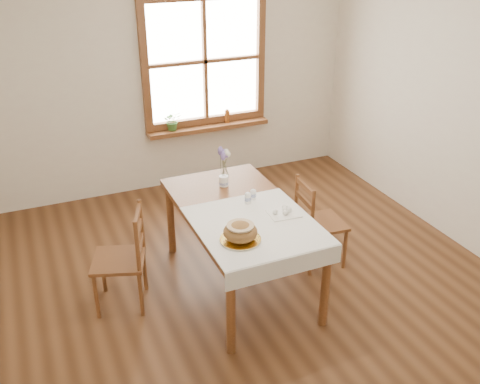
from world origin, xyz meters
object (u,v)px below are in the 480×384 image
(chair_left, at_px, (118,259))
(chair_right, at_px, (321,222))
(flower_vase, at_px, (224,182))
(dining_table, at_px, (240,217))
(bread_plate, at_px, (240,240))

(chair_left, relative_size, chair_right, 1.03)
(chair_right, relative_size, flower_vase, 9.25)
(chair_left, bearing_deg, flower_vase, 124.57)
(dining_table, bearing_deg, flower_vase, 86.02)
(chair_left, bearing_deg, dining_table, 100.69)
(chair_left, height_order, bread_plate, chair_left)
(chair_right, height_order, flower_vase, chair_right)
(chair_right, height_order, bread_plate, chair_right)
(chair_right, bearing_deg, dining_table, 97.02)
(chair_right, bearing_deg, bread_plate, 121.16)
(flower_vase, bearing_deg, chair_left, -164.29)
(dining_table, height_order, bread_plate, bread_plate)
(dining_table, distance_m, flower_vase, 0.45)
(chair_right, distance_m, bread_plate, 1.18)
(dining_table, height_order, chair_left, chair_left)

